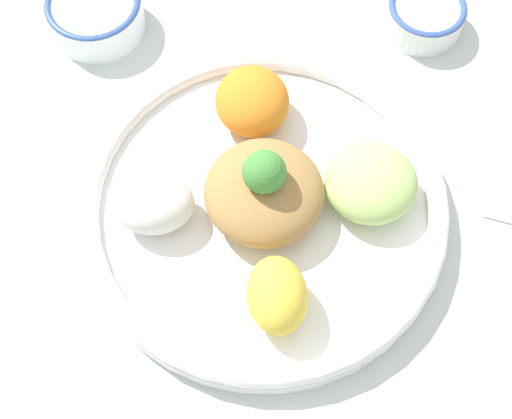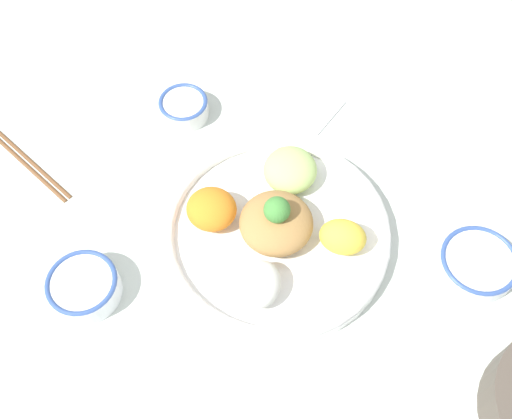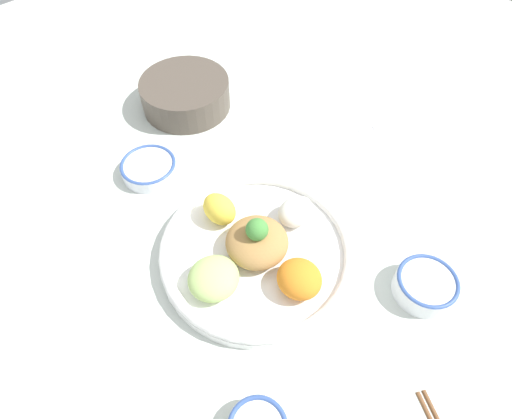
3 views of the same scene
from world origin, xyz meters
TOP-DOWN VIEW (x-y plane):
  - ground_plane at (0.00, 0.00)m, footprint 2.40×2.40m
  - salad_platter at (0.02, -0.03)m, footprint 0.35×0.35m
  - rice_bowl_blue at (-0.29, -0.06)m, footprint 0.12×0.12m
  - sauce_bowl_dark at (0.26, 0.13)m, footprint 0.10×0.10m
  - side_serving_bowl at (-0.41, 0.13)m, footprint 0.21×0.21m
  - serving_spoon_main at (-0.05, 0.41)m, footprint 0.06×0.12m
  - serving_spoon_extra at (-0.03, -0.33)m, footprint 0.08×0.14m

SIDE VIEW (x-z plane):
  - ground_plane at x=0.00m, z-range 0.00..0.00m
  - serving_spoon_main at x=-0.05m, z-range 0.00..0.01m
  - serving_spoon_extra at x=-0.03m, z-range 0.00..0.01m
  - rice_bowl_blue at x=-0.29m, z-range 0.00..0.03m
  - sauce_bowl_dark at x=0.26m, z-range 0.00..0.04m
  - salad_platter at x=0.02m, z-range -0.03..0.08m
  - side_serving_bowl at x=-0.41m, z-range 0.00..0.08m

